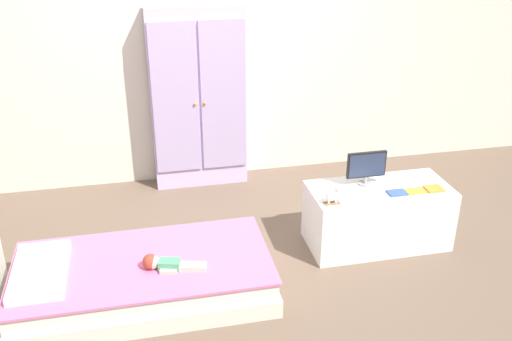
{
  "coord_description": "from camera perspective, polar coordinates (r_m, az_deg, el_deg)",
  "views": [
    {
      "loc": [
        -0.65,
        -3.22,
        2.31
      ],
      "look_at": [
        0.15,
        0.39,
        0.55
      ],
      "focal_mm": 40.15,
      "sensor_mm": 36.0,
      "label": 1
    }
  ],
  "objects": [
    {
      "name": "ground_plane",
      "position": [
        4.02,
        -0.84,
        -9.81
      ],
      "size": [
        10.0,
        10.0,
        0.02
      ],
      "primitive_type": "cube",
      "color": "brown"
    },
    {
      "name": "back_wall",
      "position": [
        4.94,
        -4.75,
        14.1
      ],
      "size": [
        6.4,
        0.05,
        2.7
      ],
      "primitive_type": "cube",
      "color": "silver",
      "rests_on": "ground_plane"
    },
    {
      "name": "bed",
      "position": [
        3.77,
        -11.09,
        -10.53
      ],
      "size": [
        1.62,
        0.82,
        0.25
      ],
      "color": "silver",
      "rests_on": "ground_plane"
    },
    {
      "name": "pillow",
      "position": [
        3.74,
        -20.72,
        -9.32
      ],
      "size": [
        0.32,
        0.59,
        0.05
      ],
      "primitive_type": "cube",
      "color": "silver",
      "rests_on": "bed"
    },
    {
      "name": "doll",
      "position": [
        3.6,
        -9.32,
        -9.12
      ],
      "size": [
        0.39,
        0.17,
        0.1
      ],
      "color": "#4CA375",
      "rests_on": "bed"
    },
    {
      "name": "wardrobe",
      "position": [
        4.91,
        -5.78,
        7.14
      ],
      "size": [
        0.8,
        0.25,
        1.56
      ],
      "color": "silver",
      "rests_on": "ground_plane"
    },
    {
      "name": "tv_stand",
      "position": [
        4.27,
        12.02,
        -4.43
      ],
      "size": [
        1.01,
        0.47,
        0.45
      ],
      "primitive_type": "cube",
      "color": "white",
      "rests_on": "ground_plane"
    },
    {
      "name": "tv_monitor",
      "position": [
        4.13,
        10.95,
        0.44
      ],
      "size": [
        0.29,
        0.1,
        0.25
      ],
      "color": "#99999E",
      "rests_on": "tv_stand"
    },
    {
      "name": "rocking_horse_toy",
      "position": [
        3.87,
        7.74,
        -2.45
      ],
      "size": [
        0.11,
        0.04,
        0.13
      ],
      "color": "#8E6642",
      "rests_on": "tv_stand"
    },
    {
      "name": "book_blue",
      "position": [
        4.1,
        13.86,
        -2.18
      ],
      "size": [
        0.13,
        0.09,
        0.01
      ],
      "primitive_type": "cube",
      "color": "blue",
      "rests_on": "tv_stand"
    },
    {
      "name": "book_yellow",
      "position": [
        4.16,
        15.56,
        -1.99
      ],
      "size": [
        0.13,
        0.09,
        0.01
      ],
      "primitive_type": "cube",
      "color": "gold",
      "rests_on": "tv_stand"
    },
    {
      "name": "book_orange",
      "position": [
        4.23,
        17.31,
        -1.74
      ],
      "size": [
        0.12,
        0.1,
        0.02
      ],
      "primitive_type": "cube",
      "color": "orange",
      "rests_on": "tv_stand"
    }
  ]
}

